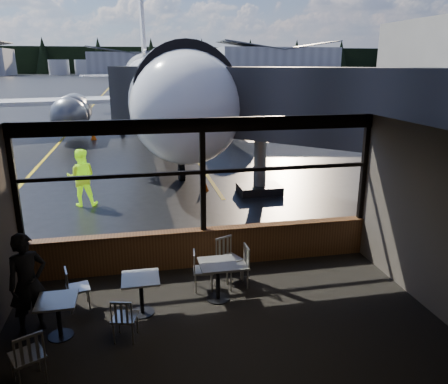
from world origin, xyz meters
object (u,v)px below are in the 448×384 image
object	(u,v)px
cafe_table_near	(218,281)
cafe_table_left	(59,318)
chair_near_n	(229,259)
jet_bridge	(279,127)
cone_wing	(93,136)
chair_near_w	(203,270)
airliner	(155,45)
chair_mid_s	(125,318)
chair_mid_w	(78,288)
passenger	(28,283)
chair_left_s	(27,356)
chair_near_e	(237,267)
ground_crew	(81,177)
cafe_table_mid	(141,296)
cone_nose	(205,185)

from	to	relation	value
cafe_table_near	cafe_table_left	xyz separation A→B (m)	(-2.96, -0.69, -0.04)
chair_near_n	jet_bridge	bearing A→B (deg)	-141.12
chair_near_n	cone_wing	size ratio (longest dim) A/B	1.87
jet_bridge	chair_near_w	distance (m)	7.89
airliner	cafe_table_left	xyz separation A→B (m)	(-3.05, -22.91, -5.38)
chair_mid_s	cone_wing	world-z (taller)	chair_mid_s
chair_mid_w	passenger	size ratio (longest dim) A/B	0.47
chair_mid_s	passenger	distance (m)	1.83
jet_bridge	chair_left_s	xyz separation A→B (m)	(-6.78, -8.93, -1.99)
chair_near_e	chair_mid_s	size ratio (longest dim) A/B	1.11
chair_left_s	passenger	world-z (taller)	passenger
chair_near_n	chair_mid_s	size ratio (longest dim) A/B	1.15
chair_near_e	chair_mid_w	world-z (taller)	chair_near_e
chair_mid_s	passenger	bearing A→B (deg)	173.02
cafe_table_left	chair_mid_w	xyz separation A→B (m)	(0.23, 0.90, 0.07)
chair_mid_w	chair_near_w	bearing A→B (deg)	83.08
chair_near_n	cone_wing	world-z (taller)	chair_near_n
chair_near_e	chair_left_s	size ratio (longest dim) A/B	0.99
passenger	ground_crew	world-z (taller)	ground_crew
cafe_table_near	chair_left_s	size ratio (longest dim) A/B	0.85
cafe_table_mid	passenger	bearing A→B (deg)	-175.94
passenger	chair_near_w	bearing A→B (deg)	-14.16
airliner	cone_wing	xyz separation A→B (m)	(-4.15, -1.67, -5.49)
jet_bridge	cone_nose	bearing A→B (deg)	163.38
chair_near_w	airliner	bearing A→B (deg)	-174.28
airliner	chair_near_e	distance (m)	22.41
chair_near_e	chair_near_n	size ratio (longest dim) A/B	0.97
jet_bridge	chair_near_w	size ratio (longest dim) A/B	12.82
chair_left_s	airliner	bearing A→B (deg)	54.96
cafe_table_left	cone_wing	size ratio (longest dim) A/B	1.42
chair_near_e	chair_mid_w	bearing A→B (deg)	92.40
cafe_table_left	cone_wing	xyz separation A→B (m)	(-1.10, 21.24, -0.11)
cafe_table_near	chair_near_w	size ratio (longest dim) A/B	0.92
passenger	cone_wing	xyz separation A→B (m)	(-0.60, 20.91, -0.67)
chair_near_n	cone_nose	world-z (taller)	chair_near_n
chair_mid_w	chair_near_e	bearing A→B (deg)	81.31
chair_near_n	chair_left_s	size ratio (longest dim) A/B	1.02
chair_mid_w	cone_wing	xyz separation A→B (m)	(-1.33, 20.34, -0.18)
airliner	chair_mid_w	world-z (taller)	airliner
airliner	chair_mid_w	bearing A→B (deg)	-98.30
cafe_table_near	chair_mid_s	distance (m)	2.08
chair_mid_w	cone_nose	world-z (taller)	chair_mid_w
chair_left_s	cone_wing	xyz separation A→B (m)	(-0.84, 22.38, -0.22)
cafe_table_mid	ground_crew	size ratio (longest dim) A/B	0.40
airliner	chair_near_w	size ratio (longest dim) A/B	42.72
cafe_table_mid	chair_mid_s	size ratio (longest dim) A/B	0.91
chair_mid_s	chair_left_s	size ratio (longest dim) A/B	0.89
cafe_table_left	chair_near_w	world-z (taller)	chair_near_w
chair_mid_w	chair_left_s	world-z (taller)	chair_left_s
cafe_table_left	chair_near_n	world-z (taller)	chair_near_n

